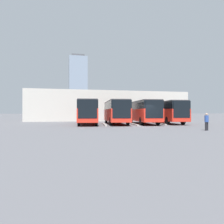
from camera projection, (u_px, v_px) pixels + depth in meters
ground_plane at (142, 126)px, 25.82m from camera, size 600.00×600.00×0.00m
bus_0 at (167, 111)px, 32.35m from camera, size 3.69×10.85×3.22m
curb_divider_0 at (159, 124)px, 30.37m from camera, size 0.88×5.41×0.15m
bus_1 at (143, 111)px, 30.95m from camera, size 3.69×10.85×3.22m
curb_divider_1 at (134, 124)px, 28.97m from camera, size 0.88×5.41×0.15m
bus_2 at (116, 111)px, 30.39m from camera, size 3.69×10.85×3.22m
curb_divider_2 at (104, 124)px, 28.41m from camera, size 0.88×5.41×0.15m
bus_3 at (88, 111)px, 29.81m from camera, size 3.69×10.85×3.22m
pedestrian at (207, 121)px, 19.65m from camera, size 0.44×0.44×1.57m
station_building at (106, 106)px, 46.65m from camera, size 31.70×14.67×5.82m
office_tower at (78, 85)px, 225.21m from camera, size 18.18×18.18×60.72m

